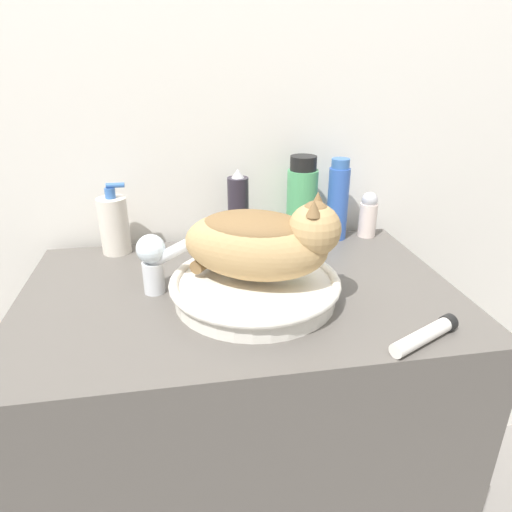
# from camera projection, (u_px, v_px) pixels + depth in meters

# --- Properties ---
(wall_back) EXTENTS (8.00, 0.05, 2.40)m
(wall_back) POSITION_uv_depth(u_px,v_px,m) (219.00, 110.00, 1.15)
(wall_back) COLOR silver
(wall_back) RESTS_ON ground_plane
(vanity_counter) EXTENTS (0.91, 0.59, 0.87)m
(vanity_counter) POSITION_uv_depth(u_px,v_px,m) (242.00, 443.00, 1.14)
(vanity_counter) COLOR #56514C
(vanity_counter) RESTS_ON ground_plane
(sink_basin) EXTENTS (0.34, 0.34, 0.05)m
(sink_basin) POSITION_uv_depth(u_px,v_px,m) (255.00, 287.00, 0.92)
(sink_basin) COLOR white
(sink_basin) RESTS_ON vanity_counter
(cat) EXTENTS (0.32, 0.32, 0.18)m
(cat) POSITION_uv_depth(u_px,v_px,m) (262.00, 240.00, 0.88)
(cat) COLOR tan
(cat) RESTS_ON sink_basin
(faucet) EXTENTS (0.14, 0.08, 0.14)m
(faucet) POSITION_uv_depth(u_px,v_px,m) (156.00, 258.00, 0.92)
(faucet) COLOR silver
(faucet) RESTS_ON vanity_counter
(hairspray_can_black) EXTENTS (0.05, 0.05, 0.20)m
(hairspray_can_black) POSITION_uv_depth(u_px,v_px,m) (238.00, 210.00, 1.16)
(hairspray_can_black) COLOR #28232D
(hairspray_can_black) RESTS_ON vanity_counter
(shampoo_bottle_tall) EXTENTS (0.05, 0.05, 0.22)m
(shampoo_bottle_tall) POSITION_uv_depth(u_px,v_px,m) (338.00, 201.00, 1.20)
(shampoo_bottle_tall) COLOR #335BB7
(shampoo_bottle_tall) RESTS_ON vanity_counter
(mouthwash_bottle) EXTENTS (0.08, 0.08, 0.23)m
(mouthwash_bottle) POSITION_uv_depth(u_px,v_px,m) (302.00, 201.00, 1.18)
(mouthwash_bottle) COLOR #4CA366
(mouthwash_bottle) RESTS_ON vanity_counter
(deodorant_stick) EXTENTS (0.05, 0.05, 0.12)m
(deodorant_stick) POSITION_uv_depth(u_px,v_px,m) (368.00, 215.00, 1.23)
(deodorant_stick) COLOR silver
(deodorant_stick) RESTS_ON vanity_counter
(soap_pump_bottle) EXTENTS (0.07, 0.07, 0.18)m
(soap_pump_bottle) POSITION_uv_depth(u_px,v_px,m) (114.00, 225.00, 1.12)
(soap_pump_bottle) COLOR silver
(soap_pump_bottle) RESTS_ON vanity_counter
(cream_tube) EXTENTS (0.15, 0.10, 0.03)m
(cream_tube) POSITION_uv_depth(u_px,v_px,m) (425.00, 335.00, 0.78)
(cream_tube) COLOR silver
(cream_tube) RESTS_ON vanity_counter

